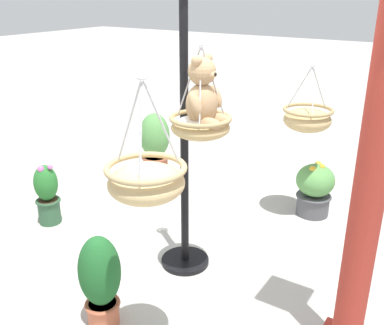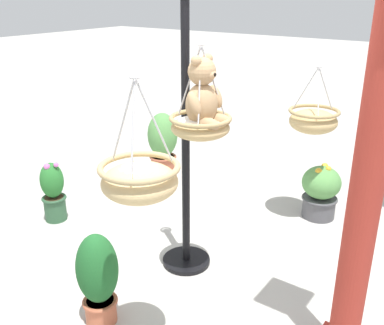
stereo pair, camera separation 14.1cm
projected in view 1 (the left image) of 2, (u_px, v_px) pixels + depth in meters
ground_plane at (187, 278)px, 3.93m from camera, size 40.00×40.00×0.00m
display_pole_central at (185, 192)px, 3.88m from camera, size 0.44×0.44×2.37m
hanging_basket_with_teddy at (200, 125)px, 3.39m from camera, size 0.48×0.48×0.71m
teddy_bear at (203, 96)px, 3.29m from camera, size 0.37×0.32×0.54m
hanging_basket_left_high at (307, 119)px, 4.57m from camera, size 0.51×0.51×0.68m
hanging_basket_right_low at (146, 180)px, 2.56m from camera, size 0.48×0.48×0.72m
greenhouse_pillar_right at (370, 186)px, 2.63m from camera, size 0.37×0.37×2.69m
potted_plant_fern_front at (47, 194)px, 4.74m from camera, size 0.27×0.27×0.69m
potted_plant_tall_leafy at (314, 188)px, 4.93m from camera, size 0.42×0.42×0.62m
potted_plant_bushy_green at (100, 279)px, 3.25m from camera, size 0.31×0.31×0.75m
potted_plant_small_succulent at (155, 142)px, 6.03m from camera, size 0.41×0.41×0.84m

